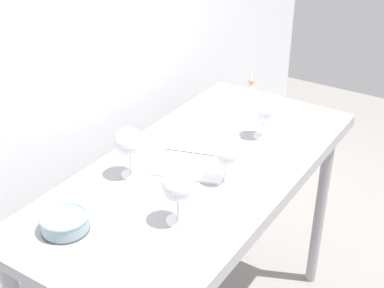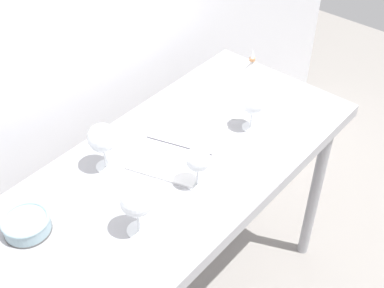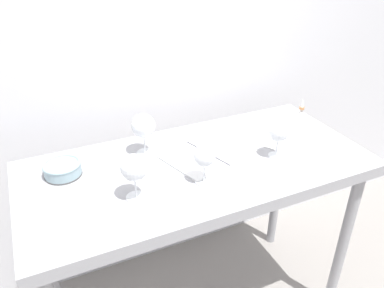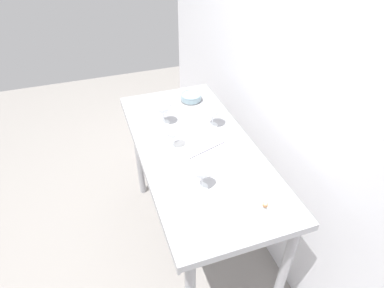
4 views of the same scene
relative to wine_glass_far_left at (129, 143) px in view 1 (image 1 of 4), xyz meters
name	(u,v)px [view 1 (image 1 of 4)]	position (x,y,z in m)	size (l,w,h in m)	color
back_wall	(82,31)	(0.17, 0.33, 0.28)	(3.80, 0.04, 2.60)	silver
steel_counter	(199,192)	(0.17, -0.17, -0.23)	(1.40, 0.65, 0.90)	#9C9CA1
wine_glass_far_left	(129,143)	(0.00, 0.00, 0.00)	(0.10, 0.10, 0.18)	white
wine_glass_near_left	(178,187)	(-0.12, -0.28, 0.00)	(0.09, 0.09, 0.17)	white
wine_glass_near_right	(263,111)	(0.48, -0.25, -0.01)	(0.08, 0.08, 0.16)	white
wine_glass_near_center	(226,154)	(0.13, -0.29, -0.02)	(0.08, 0.08, 0.15)	white
open_notebook	(198,155)	(0.23, -0.12, -0.12)	(0.40, 0.34, 0.01)	white
tasting_sheet_upper	(229,120)	(0.54, -0.08, -0.12)	(0.19, 0.28, 0.00)	white
tasting_bowl	(65,222)	(-0.34, -0.03, -0.10)	(0.14, 0.14, 0.05)	#4C4C4C
decanter_funnel	(251,92)	(0.76, -0.06, -0.08)	(0.11, 0.11, 0.14)	silver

